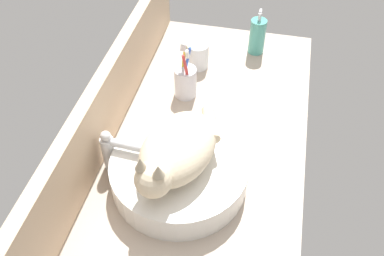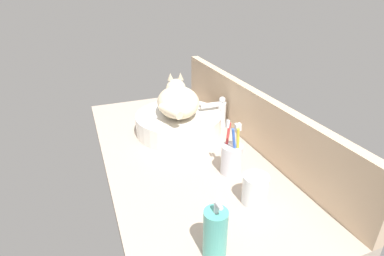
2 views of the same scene
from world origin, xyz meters
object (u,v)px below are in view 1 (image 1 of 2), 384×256
Objects in this scene: faucet at (112,150)px; soap_dispenser at (257,36)px; water_glass at (198,57)px; toothbrush_cup at (185,81)px; cat at (176,151)px; sink_basin at (179,173)px.

faucet is 69.65cm from soap_dispenser.
faucet is 1.54× the size of water_glass.
cat is at bearing -170.26° from toothbrush_cup.
water_glass is (51.83, 5.49, -10.07)cm from cat.
cat reaches higher than faucet.
cat is 2.28× the size of faucet.
cat reaches higher than water_glass.
faucet is 51.10cm from water_glass.
toothbrush_cup is 15.73cm from water_glass.
water_glass reaches higher than sink_basin.
sink_basin is at bearing -93.38° from faucet.
soap_dispenser is at bearing -11.51° from cat.
toothbrush_cup reaches higher than faucet.
sink_basin is 2.21× the size of soap_dispenser.
sink_basin is 50.82cm from water_glass.
toothbrush_cup is at bearing 145.75° from soap_dispenser.
toothbrush_cup is (36.21, 6.22, -8.36)cm from cat.
soap_dispenser is 34.45cm from toothbrush_cup.
soap_dispenser is 0.86× the size of toothbrush_cup.
cat is 53.09cm from water_glass.
faucet is (2.43, 18.07, -6.57)cm from cat.
soap_dispenser reaches higher than faucet.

